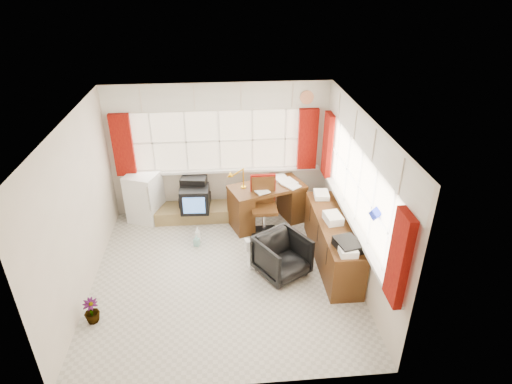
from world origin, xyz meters
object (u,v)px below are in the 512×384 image
Objects in this scene: radiator at (259,255)px; mini_fridge at (145,197)px; office_chair at (282,256)px; tv_bench at (193,212)px; desk_lamp at (243,174)px; task_chair at (263,203)px; credenza at (332,241)px; crt_tv at (195,199)px; desk at (267,202)px.

radiator is 2.57m from mini_fridge.
office_chair is 0.51× the size of tv_bench.
task_chair is at bearing -37.41° from desk_lamp.
desk_lamp is 0.42× the size of mini_fridge.
crt_tv is (-2.22, 1.40, 0.09)m from credenza.
mini_fridge is (-0.94, 0.20, -0.02)m from crt_tv.
credenza is at bearing -26.86° from mini_fridge.
task_chair is at bearing 135.79° from credenza.
desk_lamp reaches higher than task_chair.
crt_tv reaches higher than office_chair.
task_chair is 1.26m from office_chair.
mini_fridge is at bearing 167.71° from crt_tv.
desk_lamp is at bearing 97.17° from radiator.
desk_lamp is 1.71m from office_chair.
desk is 1.36× the size of task_chair.
credenza is 2.75m from tv_bench.
desk_lamp reaches higher than tv_bench.
office_chair is at bearing -38.51° from mini_fridge.
radiator is (0.16, -1.26, -0.82)m from desk_lamp.
office_chair is 0.88m from credenza.
crt_tv is 0.57× the size of mini_fridge.
desk is 1.32m from crt_tv.
task_chair is at bearing -108.70° from desk.
crt_tv is at bearing 161.05° from task_chair.
mini_fridge is (-3.16, 1.60, 0.07)m from credenza.
radiator is 1.01× the size of crt_tv.
desk is 1.55m from credenza.
credenza reaches higher than crt_tv.
desk is 2.75× the size of radiator.
tv_bench is (-2.28, 1.52, -0.26)m from credenza.
desk reaches higher than office_chair.
office_chair is 2.28m from tv_bench.
radiator is at bearing -178.55° from credenza.
crt_tv is at bearing 169.59° from desk_lamp.
office_chair is at bearing -163.90° from credenza.
tv_bench is (-0.94, 0.29, -0.91)m from desk_lamp.
desk_lamp is 0.27× the size of tv_bench.
tv_bench is at bearing 97.76° from office_chair.
desk_lamp is 1.05m from crt_tv.
task_chair is 1.29m from crt_tv.
radiator is 1.90m from tv_bench.
desk is 0.73× the size of credenza.
tv_bench is (-1.44, 1.76, -0.20)m from office_chair.
office_chair is at bearing -82.40° from task_chair.
credenza is at bearing -44.21° from task_chair.
tv_bench is 0.38m from crt_tv.
desk_lamp is at bearing -177.88° from desk.
desk_lamp is (-0.43, -0.02, 0.61)m from desk.
tv_bench is at bearing 146.30° from credenza.
desk is 2.27m from mini_fridge.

